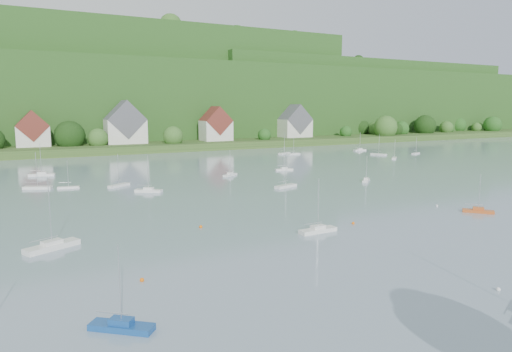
# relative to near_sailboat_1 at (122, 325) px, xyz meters

# --- Properties ---
(far_shore_strip) EXTENTS (600.00, 60.00, 3.00)m
(far_shore_strip) POSITION_rel_near_sailboat_1_xyz_m (29.02, 171.80, 1.09)
(far_shore_strip) COLOR #2B4A1B
(far_shore_strip) RESTS_ON ground
(forested_ridge) EXTENTS (620.00, 181.22, 69.89)m
(forested_ridge) POSITION_rel_near_sailboat_1_xyz_m (29.42, 240.36, 22.47)
(forested_ridge) COLOR #1E4215
(forested_ridge) RESTS_ON ground
(village_building_1) EXTENTS (12.00, 9.36, 14.00)m
(village_building_1) POSITION_rel_near_sailboat_1_xyz_m (-0.98, 160.80, 8.34)
(village_building_1) COLOR silver
(village_building_1) RESTS_ON far_shore_strip
(village_building_2) EXTENTS (16.00, 11.44, 18.00)m
(village_building_2) POSITION_rel_near_sailboat_1_xyz_m (34.02, 159.80, 9.86)
(village_building_2) COLOR silver
(village_building_2) RESTS_ON far_shore_strip
(village_building_3) EXTENTS (13.00, 10.40, 15.50)m
(village_building_3) POSITION_rel_near_sailboat_1_xyz_m (74.02, 157.80, 9.02)
(village_building_3) COLOR silver
(village_building_3) RESTS_ON far_shore_strip
(village_building_4) EXTENTS (15.00, 10.40, 16.50)m
(village_building_4) POSITION_rel_near_sailboat_1_xyz_m (119.02, 161.80, 9.18)
(village_building_4) COLOR silver
(village_building_4) RESTS_ON far_shore_strip
(near_sailboat_1) EXTENTS (5.13, 4.55, 7.26)m
(near_sailboat_1) POSITION_rel_near_sailboat_1_xyz_m (0.00, 0.00, 0.00)
(near_sailboat_1) COLOR navy
(near_sailboat_1) RESTS_ON ground
(near_sailboat_3) EXTENTS (5.97, 1.88, 7.98)m
(near_sailboat_3) POSITION_rel_near_sailboat_1_xyz_m (31.48, 17.05, 0.02)
(near_sailboat_3) COLOR white
(near_sailboat_3) RESTS_ON ground
(near_sailboat_5) EXTENTS (4.38, 4.68, 6.77)m
(near_sailboat_5) POSITION_rel_near_sailboat_1_xyz_m (63.51, 14.68, -0.01)
(near_sailboat_5) COLOR #BF5421
(near_sailboat_5) RESTS_ON ground
(near_sailboat_6) EXTENTS (7.10, 4.81, 9.39)m
(near_sailboat_6) POSITION_rel_near_sailboat_1_xyz_m (-3.48, 26.26, 0.06)
(near_sailboat_6) COLOR white
(near_sailboat_6) RESTS_ON ground
(mooring_buoy_0) EXTENTS (0.48, 0.48, 0.48)m
(mooring_buoy_0) POSITION_rel_near_sailboat_1_xyz_m (4.08, 9.93, -0.41)
(mooring_buoy_0) COLOR #FF6806
(mooring_buoy_0) RESTS_ON ground
(mooring_buoy_1) EXTENTS (0.45, 0.45, 0.45)m
(mooring_buoy_1) POSITION_rel_near_sailboat_1_xyz_m (34.97, -9.01, -0.41)
(mooring_buoy_1) COLOR white
(mooring_buoy_1) RESTS_ON ground
(mooring_buoy_2) EXTENTS (0.47, 0.47, 0.47)m
(mooring_buoy_2) POSITION_rel_near_sailboat_1_xyz_m (39.21, 18.49, -0.41)
(mooring_buoy_2) COLOR #FF6806
(mooring_buoy_2) RESTS_ON ground
(mooring_buoy_3) EXTENTS (0.50, 0.50, 0.50)m
(mooring_buoy_3) POSITION_rel_near_sailboat_1_xyz_m (17.27, 27.45, -0.41)
(mooring_buoy_3) COLOR #FF6806
(mooring_buoy_3) RESTS_ON ground
(mooring_buoy_4) EXTENTS (0.47, 0.47, 0.47)m
(mooring_buoy_4) POSITION_rel_near_sailboat_1_xyz_m (61.18, 21.49, -0.41)
(mooring_buoy_4) COLOR white
(mooring_buoy_4) RESTS_ON ground
(far_sailboat_cluster) EXTENTS (201.04, 80.11, 8.71)m
(far_sailboat_cluster) POSITION_rel_near_sailboat_1_xyz_m (34.11, 89.04, -0.04)
(far_sailboat_cluster) COLOR white
(far_sailboat_cluster) RESTS_ON ground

